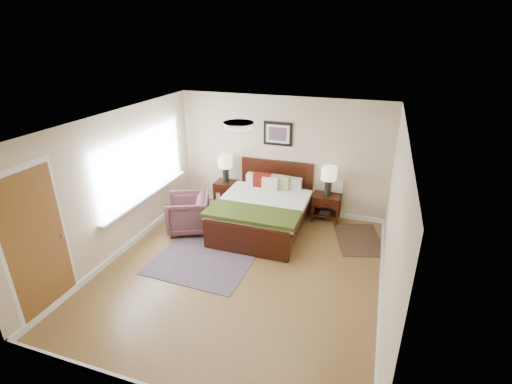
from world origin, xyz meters
TOP-DOWN VIEW (x-y plane):
  - floor at (0.00, 0.00)m, footprint 5.00×5.00m
  - back_wall at (0.00, 2.50)m, footprint 4.50×0.04m
  - front_wall at (0.00, -2.50)m, footprint 4.50×0.04m
  - left_wall at (-2.25, 0.00)m, footprint 0.04×5.00m
  - right_wall at (2.25, 0.00)m, footprint 0.04×5.00m
  - ceiling at (0.00, 0.00)m, footprint 4.50×5.00m
  - window at (-2.20, 0.70)m, footprint 0.11×2.72m
  - door at (-2.23, -1.75)m, footprint 0.06×1.00m
  - ceil_fixture at (0.00, 0.00)m, footprint 0.44×0.44m
  - bed at (-0.09, 1.48)m, footprint 1.72×2.08m
  - wall_art at (-0.09, 2.47)m, footprint 0.62×0.05m
  - nightstand_left at (-1.21, 2.25)m, footprint 0.48×0.43m
  - nightstand_right at (1.06, 2.26)m, footprint 0.57×0.43m
  - lamp_left at (-1.21, 2.27)m, footprint 0.32×0.32m
  - lamp_right at (1.06, 2.27)m, footprint 0.32×0.32m
  - armchair at (-1.48, 0.95)m, footprint 1.06×1.04m
  - rug_persian at (-0.72, 0.49)m, footprint 1.77×2.44m
  - rug_navy at (1.80, 1.65)m, footprint 1.12×1.41m

SIDE VIEW (x-z plane):
  - floor at x=0.00m, z-range 0.00..0.00m
  - rug_persian at x=-0.72m, z-range 0.00..0.01m
  - rug_navy at x=1.80m, z-range 0.00..0.01m
  - nightstand_right at x=1.06m, z-range 0.07..0.64m
  - armchair at x=-1.48m, z-range 0.00..0.74m
  - nightstand_left at x=-1.21m, z-range 0.16..0.74m
  - bed at x=-0.09m, z-range -0.04..1.08m
  - lamp_right at x=1.06m, z-range 0.68..1.29m
  - lamp_left at x=-1.21m, z-range 0.69..1.30m
  - door at x=-2.23m, z-range -0.02..2.16m
  - back_wall at x=0.00m, z-range 0.00..2.50m
  - front_wall at x=0.00m, z-range 0.00..2.50m
  - left_wall at x=-2.25m, z-range 0.00..2.50m
  - right_wall at x=2.25m, z-range 0.00..2.50m
  - window at x=-2.20m, z-range 0.72..2.04m
  - wall_art at x=-0.09m, z-range 1.47..1.97m
  - ceil_fixture at x=0.00m, z-range 2.43..2.50m
  - ceiling at x=0.00m, z-range 2.49..2.51m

